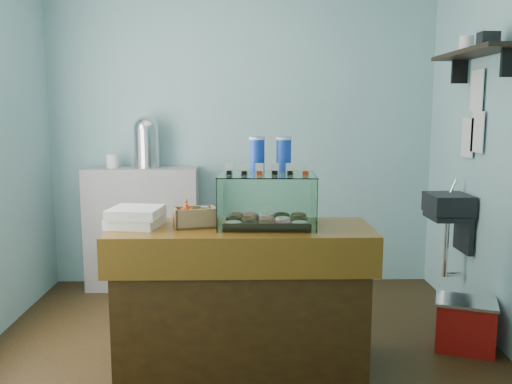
{
  "coord_description": "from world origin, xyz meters",
  "views": [
    {
      "loc": [
        0.02,
        -3.49,
        1.6
      ],
      "look_at": [
        0.09,
        -0.15,
        1.1
      ],
      "focal_mm": 38.0,
      "sensor_mm": 36.0,
      "label": 1
    }
  ],
  "objects_px": {
    "counter": "(241,297)",
    "display_case": "(268,198)",
    "coffee_urn": "(146,141)",
    "red_cooler": "(465,324)"
  },
  "relations": [
    {
      "from": "counter",
      "to": "red_cooler",
      "type": "height_order",
      "value": "counter"
    },
    {
      "from": "coffee_urn",
      "to": "counter",
      "type": "bearing_deg",
      "value": -61.97
    },
    {
      "from": "coffee_urn",
      "to": "red_cooler",
      "type": "relative_size",
      "value": 0.98
    },
    {
      "from": "counter",
      "to": "coffee_urn",
      "type": "distance_m",
      "value": 2.01
    },
    {
      "from": "display_case",
      "to": "coffee_urn",
      "type": "xyz_separation_m",
      "value": [
        -1.01,
        1.52,
        0.27
      ]
    },
    {
      "from": "display_case",
      "to": "red_cooler",
      "type": "xyz_separation_m",
      "value": [
        1.34,
        0.14,
        -0.9
      ]
    },
    {
      "from": "counter",
      "to": "display_case",
      "type": "xyz_separation_m",
      "value": [
        0.17,
        0.07,
        0.61
      ]
    },
    {
      "from": "counter",
      "to": "red_cooler",
      "type": "distance_m",
      "value": 1.55
    },
    {
      "from": "coffee_urn",
      "to": "red_cooler",
      "type": "bearing_deg",
      "value": -30.26
    },
    {
      "from": "display_case",
      "to": "counter",
      "type": "bearing_deg",
      "value": -153.73
    }
  ]
}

